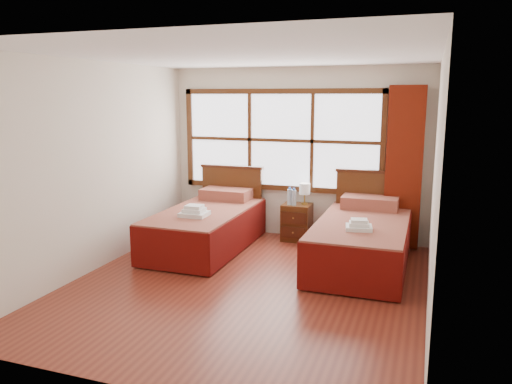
% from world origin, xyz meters
% --- Properties ---
extents(floor, '(4.50, 4.50, 0.00)m').
position_xyz_m(floor, '(0.00, 0.00, 0.00)').
color(floor, maroon).
rests_on(floor, ground).
extents(ceiling, '(4.50, 4.50, 0.00)m').
position_xyz_m(ceiling, '(0.00, 0.00, 2.60)').
color(ceiling, white).
rests_on(ceiling, wall_back).
extents(wall_back, '(4.00, 0.00, 4.00)m').
position_xyz_m(wall_back, '(0.00, 2.25, 1.30)').
color(wall_back, silver).
rests_on(wall_back, floor).
extents(wall_left, '(0.00, 4.50, 4.50)m').
position_xyz_m(wall_left, '(-2.00, 0.00, 1.30)').
color(wall_left, silver).
rests_on(wall_left, floor).
extents(wall_right, '(0.00, 4.50, 4.50)m').
position_xyz_m(wall_right, '(2.00, 0.00, 1.30)').
color(wall_right, silver).
rests_on(wall_right, floor).
extents(window, '(3.16, 0.06, 1.56)m').
position_xyz_m(window, '(-0.25, 2.21, 1.50)').
color(window, white).
rests_on(window, wall_back).
extents(curtain, '(0.50, 0.16, 2.30)m').
position_xyz_m(curtain, '(1.60, 2.11, 1.17)').
color(curtain, '#68190A').
rests_on(curtain, wall_back).
extents(bed_left, '(1.11, 2.15, 1.08)m').
position_xyz_m(bed_left, '(-1.04, 1.20, 0.33)').
color(bed_left, '#3B190C').
rests_on(bed_left, floor).
extents(bed_right, '(1.14, 2.22, 1.11)m').
position_xyz_m(bed_right, '(1.17, 1.20, 0.34)').
color(bed_right, '#3B190C').
rests_on(bed_right, floor).
extents(nightstand, '(0.42, 0.42, 0.56)m').
position_xyz_m(nightstand, '(0.08, 1.99, 0.28)').
color(nightstand, '#4B2710').
rests_on(nightstand, floor).
extents(towels_left, '(0.37, 0.33, 0.15)m').
position_xyz_m(towels_left, '(-1.02, 0.74, 0.64)').
color(towels_left, white).
rests_on(towels_left, bed_left).
extents(towels_right, '(0.35, 0.32, 0.13)m').
position_xyz_m(towels_right, '(1.18, 0.71, 0.65)').
color(towels_right, white).
rests_on(towels_right, bed_right).
extents(lamp, '(0.16, 0.16, 0.32)m').
position_xyz_m(lamp, '(0.19, 2.05, 0.79)').
color(lamp, gold).
rests_on(lamp, nightstand).
extents(bottle_near, '(0.07, 0.07, 0.27)m').
position_xyz_m(bottle_near, '(-0.02, 1.93, 0.68)').
color(bottle_near, '#A5C0D4').
rests_on(bottle_near, nightstand).
extents(bottle_far, '(0.07, 0.07, 0.26)m').
position_xyz_m(bottle_far, '(0.06, 1.91, 0.68)').
color(bottle_far, '#A5C0D4').
rests_on(bottle_far, nightstand).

